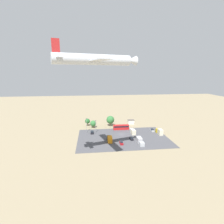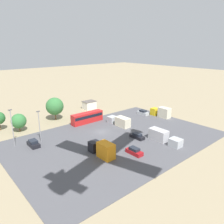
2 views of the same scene
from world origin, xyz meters
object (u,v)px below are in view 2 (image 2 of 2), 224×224
parked_car_0 (137,136)px  parked_truck_3 (163,137)px  parked_truck_1 (161,112)px  parked_car_1 (143,113)px  shed_building (89,105)px  parked_car_2 (134,151)px  bus (87,117)px  parked_truck_0 (120,121)px  parked_car_3 (33,144)px  parked_truck_2 (103,149)px

parked_car_0 → parked_truck_3: (-3.48, 5.82, 0.72)m
parked_truck_1 → parked_car_1: bearing=114.4°
shed_building → parked_car_2: (14.11, 37.91, -0.84)m
bus → parked_truck_0: bus is taller
parked_car_3 → parked_truck_1: 43.66m
bus → parked_truck_2: size_ratio=1.49×
shed_building → bus: size_ratio=0.45×
parked_car_3 → parked_truck_0: size_ratio=0.47×
bus → parked_truck_0: size_ratio=1.28×
parked_car_1 → parked_truck_1: bearing=-65.6°
shed_building → parked_car_0: size_ratio=1.17×
parked_car_1 → parked_truck_1: (-2.76, 6.10, 0.95)m
parked_car_1 → parked_car_2: 31.02m
shed_building → parked_truck_3: (3.53, 38.05, -0.18)m
shed_building → parked_truck_1: size_ratio=0.67×
shed_building → parked_truck_0: 22.08m
shed_building → parked_car_1: 21.57m
parked_truck_1 → parked_truck_2: parked_truck_1 is taller
parked_car_0 → parked_car_1: 21.93m
parked_truck_0 → parked_truck_2: (16.39, 12.10, 0.29)m
shed_building → parked_car_1: shed_building is taller
shed_building → parked_car_1: bearing=118.8°
parked_car_0 → parked_truck_0: parked_truck_0 is taller
parked_truck_0 → parked_truck_3: 16.30m
parked_car_2 → parked_truck_3: bearing=-0.7°
bus → parked_car_1: (-20.36, 5.85, -1.14)m
parked_car_2 → parked_car_3: (15.95, -19.10, 0.03)m
parked_truck_2 → parked_truck_3: size_ratio=0.80×
parked_car_0 → parked_truck_3: bearing=120.9°
parked_truck_0 → parked_truck_1: 17.24m
parked_car_0 → parked_truck_0: 10.99m
parked_car_1 → parked_truck_3: size_ratio=0.47×
parked_truck_3 → parked_car_3: bearing=-36.0°
parked_truck_1 → parked_car_2: bearing=-154.6°
parked_car_1 → parked_car_2: (24.50, 19.03, -0.01)m
parked_car_0 → parked_truck_0: (-3.24, -10.48, 0.72)m
parked_car_2 → parked_truck_0: size_ratio=0.49×
parked_car_3 → shed_building: bearing=32.0°
parked_car_0 → parked_truck_2: 13.29m
parked_car_0 → parked_car_3: (23.04, -13.42, 0.09)m
parked_car_2 → parked_car_3: 24.89m
parked_car_2 → parked_truck_3: parked_truck_3 is taller
parked_car_3 → parked_car_0: bearing=-30.2°
bus → parked_truck_2: parked_truck_2 is taller
shed_building → parked_truck_2: 39.40m
shed_building → parked_truck_2: parked_truck_2 is taller
parked_car_0 → parked_truck_0: bearing=-107.2°
parked_truck_1 → parked_truck_3: parked_truck_1 is taller
parked_car_3 → parked_car_2: bearing=-50.1°
parked_car_0 → parked_car_1: size_ratio=0.97×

